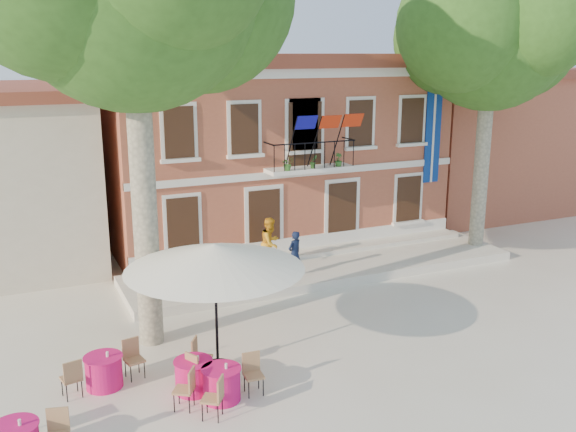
% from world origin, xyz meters
% --- Properties ---
extents(ground, '(90.00, 90.00, 0.00)m').
position_xyz_m(ground, '(0.00, 0.00, 0.00)').
color(ground, beige).
rests_on(ground, ground).
extents(main_building, '(13.50, 9.59, 7.50)m').
position_xyz_m(main_building, '(2.00, 9.99, 3.78)').
color(main_building, '#A6563B').
rests_on(main_building, ground).
extents(neighbor_east, '(9.40, 9.40, 6.40)m').
position_xyz_m(neighbor_east, '(14.00, 11.00, 3.22)').
color(neighbor_east, '#A6563B').
rests_on(neighbor_east, ground).
extents(terrace, '(14.00, 3.40, 0.30)m').
position_xyz_m(terrace, '(2.00, 4.40, 0.15)').
color(terrace, silver).
rests_on(terrace, ground).
extents(plane_tree_east, '(5.64, 5.64, 11.08)m').
position_xyz_m(plane_tree_east, '(8.52, 4.07, 8.20)').
color(plane_tree_east, '#A59E84').
rests_on(plane_tree_east, ground).
extents(patio_umbrella, '(4.29, 4.29, 3.19)m').
position_xyz_m(patio_umbrella, '(-3.67, -0.89, 2.87)').
color(patio_umbrella, black).
rests_on(patio_umbrella, ground).
extents(pedestrian_navy, '(0.66, 0.56, 1.53)m').
position_xyz_m(pedestrian_navy, '(0.56, 3.70, 1.06)').
color(pedestrian_navy, '#0F1833').
rests_on(pedestrian_navy, terrace).
extents(pedestrian_orange, '(1.10, 1.06, 1.78)m').
position_xyz_m(pedestrian_orange, '(0.13, 4.76, 1.19)').
color(pedestrian_orange, orange).
rests_on(pedestrian_orange, terrace).
extents(cafe_table_0, '(1.39, 1.84, 0.95)m').
position_xyz_m(cafe_table_0, '(-4.52, -1.76, 0.42)').
color(cafe_table_0, '#BF1155').
rests_on(cafe_table_0, ground).
extents(cafe_table_1, '(1.68, 1.87, 0.95)m').
position_xyz_m(cafe_table_1, '(-4.06, -2.38, 0.43)').
color(cafe_table_1, '#BF1155').
rests_on(cafe_table_1, ground).
extents(cafe_table_3, '(1.97, 0.90, 0.95)m').
position_xyz_m(cafe_table_3, '(-6.36, -0.71, 0.42)').
color(cafe_table_3, '#BF1155').
rests_on(cafe_table_3, ground).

